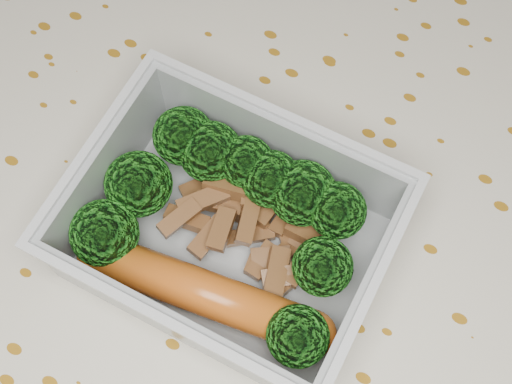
% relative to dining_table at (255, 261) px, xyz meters
% --- Properties ---
extents(dining_table, '(1.40, 0.90, 0.75)m').
position_rel_dining_table_xyz_m(dining_table, '(0.00, 0.00, 0.00)').
color(dining_table, brown).
rests_on(dining_table, ground).
extents(tablecloth, '(1.46, 0.96, 0.19)m').
position_rel_dining_table_xyz_m(tablecloth, '(0.00, 0.00, 0.05)').
color(tablecloth, silver).
rests_on(tablecloth, dining_table).
extents(lunch_container, '(0.18, 0.14, 0.06)m').
position_rel_dining_table_xyz_m(lunch_container, '(-0.00, -0.02, 0.11)').
color(lunch_container, silver).
rests_on(lunch_container, tablecloth).
extents(broccoli_florets, '(0.16, 0.12, 0.05)m').
position_rel_dining_table_xyz_m(broccoli_florets, '(-0.01, -0.01, 0.12)').
color(broccoli_florets, '#608C3F').
rests_on(broccoli_florets, lunch_container).
extents(meat_pile, '(0.10, 0.08, 0.03)m').
position_rel_dining_table_xyz_m(meat_pile, '(0.00, -0.01, 0.11)').
color(meat_pile, brown).
rests_on(meat_pile, lunch_container).
extents(sausage, '(0.16, 0.04, 0.03)m').
position_rel_dining_table_xyz_m(sausage, '(-0.00, -0.06, 0.11)').
color(sausage, '#C65A18').
rests_on(sausage, lunch_container).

